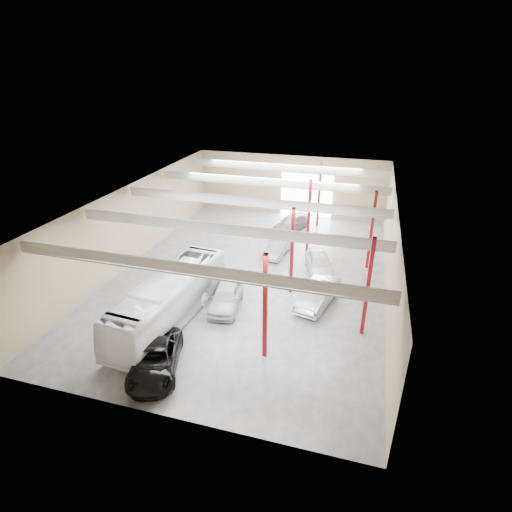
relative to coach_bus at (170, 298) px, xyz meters
The scene contains 8 objects.
depot_shell 9.79m from the coach_bus, 66.81° to the left, with size 22.12×32.12×7.06m.
coach_bus is the anchor object (origin of this frame).
black_sedan 5.30m from the coach_bus, 73.30° to the right, with size 2.61×5.67×1.58m, color black.
car_row_a 4.17m from the coach_bus, 39.76° to the left, with size 2.03×5.06×1.72m, color silver.
car_row_b 13.41m from the coach_bus, 69.14° to the left, with size 1.55×4.46×1.47m, color #9E9EA2.
car_row_c 19.54m from the coach_bus, 75.84° to the left, with size 2.21×5.43×1.58m, color slate.
car_right_near 10.80m from the coach_bus, 26.63° to the left, with size 1.82×5.23×1.72m, color silver.
car_right_far 13.50m from the coach_bus, 48.08° to the left, with size 2.00×4.97×1.69m, color silver.
Camera 1 is at (8.68, -29.05, 16.31)m, focal length 28.00 mm.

